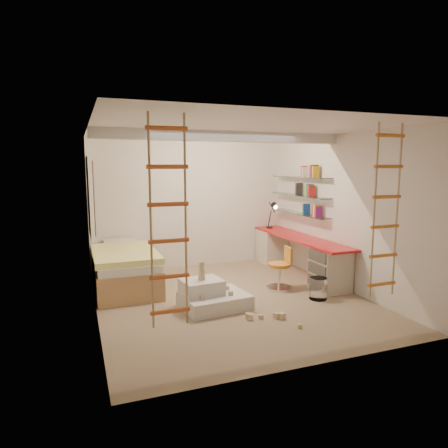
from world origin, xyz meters
name	(u,v)px	position (x,y,z in m)	size (l,w,h in m)	color
floor	(231,299)	(0.00, 0.00, 0.00)	(4.50, 4.50, 0.00)	#977D61
ceiling_beam	(224,136)	(0.00, 0.30, 2.52)	(4.00, 0.18, 0.16)	white
window_frame	(90,197)	(-1.97, 1.50, 1.55)	(0.06, 1.15, 1.35)	white
window_blind	(93,197)	(-1.93, 1.50, 1.55)	(0.02, 1.00, 1.20)	#4C2D1E
rope_ladder_left	(168,223)	(-1.35, -1.75, 1.52)	(0.41, 0.04, 2.13)	#D34D24
rope_ladder_right	(386,212)	(1.35, -1.75, 1.52)	(0.41, 0.04, 2.13)	orange
waste_bin	(318,288)	(1.28, -0.47, 0.17)	(0.27, 0.27, 0.34)	white
desk	(298,254)	(1.72, 0.86, 0.40)	(0.56, 2.80, 0.75)	red
shelves	(299,195)	(1.87, 1.13, 1.50)	(0.25, 1.80, 0.71)	white
bed	(124,268)	(-1.48, 1.23, 0.33)	(1.02, 2.00, 0.69)	#AD7F51
task_lamp	(273,211)	(1.67, 1.82, 1.14)	(0.14, 0.36, 0.57)	black
swivel_chair	(280,274)	(0.97, 0.19, 0.27)	(0.48, 0.48, 0.73)	orange
play_platform	(211,297)	(-0.41, -0.24, 0.16)	(1.01, 0.83, 0.42)	silver
toy_blocks	(238,298)	(-0.13, -0.62, 0.23)	(1.09, 1.27, 0.69)	#CCB284
books	(300,189)	(1.87, 1.13, 1.62)	(0.14, 0.46, 0.92)	#8C1E7F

